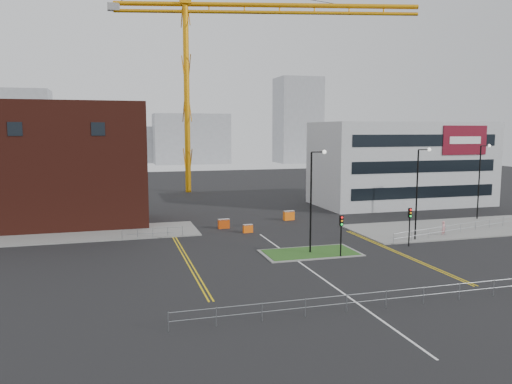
# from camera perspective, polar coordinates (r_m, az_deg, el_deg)

# --- Properties ---
(ground) EXTENTS (200.00, 200.00, 0.00)m
(ground) POSITION_cam_1_polar(r_m,az_deg,el_deg) (37.10, 8.03, -10.07)
(ground) COLOR black
(ground) RESTS_ON ground
(pavement_left) EXTENTS (28.00, 8.00, 0.12)m
(pavement_left) POSITION_cam_1_polar(r_m,az_deg,el_deg) (55.67, -21.33, -4.62)
(pavement_left) COLOR slate
(pavement_left) RESTS_ON ground
(pavement_right) EXTENTS (24.00, 10.00, 0.12)m
(pavement_right) POSITION_cam_1_polar(r_m,az_deg,el_deg) (60.01, 21.97, -3.83)
(pavement_right) COLOR slate
(pavement_right) RESTS_ON ground
(island_kerb) EXTENTS (8.60, 4.60, 0.08)m
(island_kerb) POSITION_cam_1_polar(r_m,az_deg,el_deg) (44.94, 6.21, -6.93)
(island_kerb) COLOR slate
(island_kerb) RESTS_ON ground
(grass_island) EXTENTS (8.00, 4.00, 0.12)m
(grass_island) POSITION_cam_1_polar(r_m,az_deg,el_deg) (44.93, 6.21, -6.91)
(grass_island) COLOR #24521B
(grass_island) RESTS_ON ground
(brick_building) EXTENTS (24.20, 10.07, 14.24)m
(brick_building) POSITION_cam_1_polar(r_m,az_deg,el_deg) (61.04, -23.89, 2.69)
(brick_building) COLOR #4B1B12
(brick_building) RESTS_ON ground
(office_block) EXTENTS (25.00, 12.20, 12.00)m
(office_block) POSITION_cam_1_polar(r_m,az_deg,el_deg) (76.19, 16.26, 3.14)
(office_block) COLOR silver
(office_block) RESTS_ON ground
(tower_crane) EXTENTS (51.83, 13.07, 36.00)m
(tower_crane) POSITION_cam_1_polar(r_m,az_deg,el_deg) (89.02, -4.03, 16.16)
(tower_crane) COLOR orange
(tower_crane) RESTS_ON ground
(streetlamp_island) EXTENTS (1.46, 0.36, 9.18)m
(streetlamp_island) POSITION_cam_1_polar(r_m,az_deg,el_deg) (44.03, 6.57, -0.11)
(streetlamp_island) COLOR black
(streetlamp_island) RESTS_ON ground
(streetlamp_right_near) EXTENTS (1.46, 0.36, 9.18)m
(streetlamp_right_near) POSITION_cam_1_polar(r_m,az_deg,el_deg) (51.48, 18.13, 0.63)
(streetlamp_right_near) COLOR black
(streetlamp_right_near) RESTS_ON ground
(streetlamp_right_far) EXTENTS (1.46, 0.36, 9.18)m
(streetlamp_right_far) POSITION_cam_1_polar(r_m,az_deg,el_deg) (66.29, 24.31, 1.73)
(streetlamp_right_far) COLOR black
(streetlamp_right_far) RESTS_ON ground
(traffic_light_island) EXTENTS (0.28, 0.33, 3.65)m
(traffic_light_island) POSITION_cam_1_polar(r_m,az_deg,el_deg) (43.38, 9.72, -4.08)
(traffic_light_island) COLOR black
(traffic_light_island) RESTS_ON ground
(traffic_light_right) EXTENTS (0.28, 0.33, 3.65)m
(traffic_light_right) POSITION_cam_1_polar(r_m,az_deg,el_deg) (48.99, 17.17, -3.01)
(traffic_light_right) COLOR black
(traffic_light_right) RESTS_ON ground
(railing_front) EXTENTS (24.05, 0.05, 1.10)m
(railing_front) POSITION_cam_1_polar(r_m,az_deg,el_deg) (31.75, 12.55, -11.67)
(railing_front) COLOR gray
(railing_front) RESTS_ON ground
(railing_left) EXTENTS (6.05, 0.05, 1.10)m
(railing_left) POSITION_cam_1_polar(r_m,az_deg,el_deg) (51.47, -11.72, -4.43)
(railing_left) COLOR gray
(railing_left) RESTS_ON ground
(railing_right) EXTENTS (19.05, 5.05, 1.10)m
(railing_right) POSITION_cam_1_polar(r_m,az_deg,el_deg) (57.04, 22.35, -3.66)
(railing_right) COLOR gray
(railing_right) RESTS_ON ground
(centre_line) EXTENTS (0.15, 30.00, 0.01)m
(centre_line) POSITION_cam_1_polar(r_m,az_deg,el_deg) (38.86, 6.82, -9.24)
(centre_line) COLOR silver
(centre_line) RESTS_ON ground
(yellow_left_a) EXTENTS (0.12, 24.00, 0.01)m
(yellow_left_a) POSITION_cam_1_polar(r_m,az_deg,el_deg) (44.07, -8.29, -7.29)
(yellow_left_a) COLOR gold
(yellow_left_a) RESTS_ON ground
(yellow_left_b) EXTENTS (0.12, 24.00, 0.01)m
(yellow_left_b) POSITION_cam_1_polar(r_m,az_deg,el_deg) (44.10, -7.90, -7.28)
(yellow_left_b) COLOR gold
(yellow_left_b) RESTS_ON ground
(yellow_right_a) EXTENTS (0.12, 20.00, 0.01)m
(yellow_right_a) POSITION_cam_1_polar(r_m,az_deg,el_deg) (46.56, 15.79, -6.71)
(yellow_right_a) COLOR gold
(yellow_right_a) RESTS_ON ground
(yellow_right_b) EXTENTS (0.12, 20.00, 0.01)m
(yellow_right_b) POSITION_cam_1_polar(r_m,az_deg,el_deg) (46.71, 16.11, -6.68)
(yellow_right_b) COLOR gold
(yellow_right_b) RESTS_ON ground
(skyline_a) EXTENTS (18.00, 12.00, 22.00)m
(skyline_a) POSITION_cam_1_polar(r_m,az_deg,el_deg) (154.44, -25.64, 6.46)
(skyline_a) COLOR gray
(skyline_a) RESTS_ON ground
(skyline_b) EXTENTS (24.00, 12.00, 16.00)m
(skyline_b) POSITION_cam_1_polar(r_m,az_deg,el_deg) (164.20, -7.42, 6.05)
(skyline_b) COLOR gray
(skyline_b) RESTS_ON ground
(skyline_c) EXTENTS (14.00, 12.00, 28.00)m
(skyline_c) POSITION_cam_1_polar(r_m,az_deg,el_deg) (168.25, 4.80, 8.15)
(skyline_c) COLOR gray
(skyline_c) RESTS_ON ground
(skyline_d) EXTENTS (30.00, 12.00, 12.00)m
(skyline_d) POSITION_cam_1_polar(r_m,az_deg,el_deg) (172.52, -13.85, 5.28)
(skyline_d) COLOR gray
(skyline_d) RESTS_ON ground
(pedestrian) EXTENTS (0.67, 0.58, 1.56)m
(pedestrian) POSITION_cam_1_polar(r_m,az_deg,el_deg) (55.16, 20.65, -3.94)
(pedestrian) COLOR pink
(pedestrian) RESTS_ON ground
(barrier_left) EXTENTS (1.08, 0.45, 0.89)m
(barrier_left) POSITION_cam_1_polar(r_m,az_deg,el_deg) (53.35, -0.94, -4.16)
(barrier_left) COLOR #F75F0D
(barrier_left) RESTS_ON ground
(barrier_mid) EXTENTS (1.29, 0.49, 1.07)m
(barrier_mid) POSITION_cam_1_polar(r_m,az_deg,el_deg) (55.67, -3.71, -3.59)
(barrier_mid) COLOR #C7410B
(barrier_mid) RESTS_ON ground
(barrier_right) EXTENTS (1.42, 0.67, 1.15)m
(barrier_right) POSITION_cam_1_polar(r_m,az_deg,el_deg) (60.75, 3.78, -2.65)
(barrier_right) COLOR orange
(barrier_right) RESTS_ON ground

